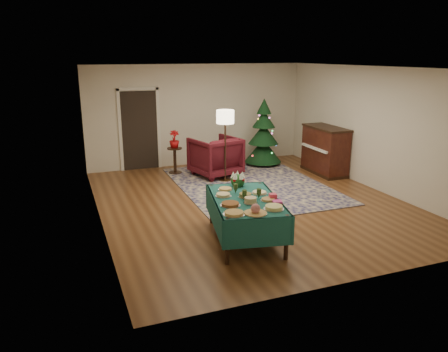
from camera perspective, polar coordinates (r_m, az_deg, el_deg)
name	(u,v)px	position (r m, az deg, el deg)	size (l,w,h in m)	color
room_shell	(251,137)	(8.73, 3.58, 5.06)	(7.00, 7.00, 7.00)	#593319
doorway	(140,128)	(11.60, -10.97, 6.18)	(1.08, 0.04, 2.16)	black
rug	(251,185)	(10.18, 3.48, -1.17)	(3.20, 4.20, 0.02)	#15134A
buffet_table	(245,207)	(7.08, 2.82, -4.06)	(1.40, 1.99, 0.71)	black
platter_0	(234,213)	(6.35, 1.33, -4.88)	(0.33, 0.33, 0.04)	silver
platter_1	(255,210)	(6.38, 4.13, -4.47)	(0.34, 0.34, 0.15)	silver
platter_2	(274,208)	(6.59, 6.53, -4.12)	(0.31, 0.31, 0.06)	silver
platter_3	(230,204)	(6.70, 0.83, -3.72)	(0.31, 0.31, 0.05)	silver
platter_4	(250,200)	(6.82, 3.48, -3.20)	(0.22, 0.22, 0.10)	silver
platter_5	(268,200)	(6.96, 5.78, -3.10)	(0.24, 0.24, 0.04)	silver
platter_6	(223,195)	(7.13, -0.10, -2.50)	(0.26, 0.26, 0.05)	silver
platter_7	(245,195)	(7.10, 2.81, -2.54)	(0.23, 0.23, 0.07)	silver
platter_8	(259,193)	(7.29, 4.65, -2.18)	(0.26, 0.26, 0.04)	silver
platter_9	(225,189)	(7.46, 0.17, -1.72)	(0.25, 0.25, 0.04)	silver
goblet_0	(236,188)	(7.27, 1.53, -1.61)	(0.08, 0.08, 0.16)	#2D471E
goblet_1	(259,193)	(7.03, 4.58, -2.27)	(0.08, 0.08, 0.16)	#2D471E
goblet_2	(244,195)	(6.95, 2.69, -2.45)	(0.08, 0.08, 0.16)	#2D471E
napkin_stack	(277,202)	(6.87, 6.95, -3.37)	(0.14, 0.14, 0.04)	#D63B94
gift_box	(273,197)	(7.02, 6.40, -2.69)	(0.11, 0.11, 0.09)	#E03E59
centerpiece	(238,179)	(7.66, 1.82, -0.44)	(0.25, 0.26, 0.29)	#1E4C1E
armchair	(215,155)	(10.84, -1.14, 2.81)	(1.05, 0.98, 1.08)	#4E1019
floor_lamp	(225,121)	(10.20, 0.16, 7.17)	(0.41, 0.41, 1.70)	#A57F3F
side_table	(175,161)	(11.16, -6.43, 1.95)	(0.37, 0.37, 0.67)	black
potted_plant	(174,143)	(11.06, -6.50, 4.30)	(0.25, 0.44, 0.25)	#A10B0E
christmas_tree	(263,135)	(11.93, 5.18, 5.29)	(1.20, 1.20, 1.81)	black
piano	(325,151)	(11.36, 13.04, 3.24)	(0.68, 1.39, 1.20)	black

